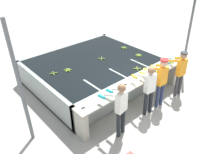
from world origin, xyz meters
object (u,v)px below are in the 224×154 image
at_px(banana_bunch_floating_0, 139,55).
at_px(banana_bunch_floating_1, 101,58).
at_px(banana_bunch_ledge_1, 156,71).
at_px(support_post_right, 189,33).
at_px(banana_bunch_floating_2, 53,73).
at_px(banana_bunch_ledge_0, 171,63).
at_px(banana_bunch_floating_4, 124,48).
at_px(worker_1, 149,86).
at_px(knife_0, 86,107).
at_px(support_post_left, 20,87).
at_px(banana_bunch_floating_5, 68,70).
at_px(worker_2, 161,78).
at_px(banana_bunch_floating_3, 137,68).
at_px(worker_0, 120,105).
at_px(worker_3, 180,70).
at_px(knife_1, 128,85).

bearing_deg(banana_bunch_floating_0, banana_bunch_floating_1, 149.07).
height_order(banana_bunch_ledge_1, support_post_right, support_post_right).
height_order(banana_bunch_floating_2, banana_bunch_ledge_0, banana_bunch_ledge_0).
relative_size(banana_bunch_ledge_0, support_post_right, 0.08).
distance_m(banana_bunch_floating_4, support_post_right, 2.53).
height_order(worker_1, banana_bunch_ledge_1, worker_1).
relative_size(banana_bunch_floating_2, knife_0, 0.81).
bearing_deg(support_post_left, banana_bunch_floating_4, 14.20).
bearing_deg(banana_bunch_floating_0, support_post_left, -176.41).
bearing_deg(banana_bunch_floating_5, worker_2, -55.75).
bearing_deg(banana_bunch_floating_1, knife_0, -138.27).
height_order(worker_1, banana_bunch_floating_3, worker_1).
distance_m(worker_0, worker_3, 2.72).
distance_m(worker_0, banana_bunch_floating_5, 2.53).
height_order(knife_1, support_post_right, support_post_right).
relative_size(banana_bunch_floating_2, banana_bunch_floating_3, 1.16).
relative_size(banana_bunch_floating_5, support_post_right, 0.09).
distance_m(banana_bunch_floating_5, knife_1, 2.11).
bearing_deg(support_post_right, banana_bunch_floating_5, 158.21).
height_order(worker_0, worker_1, worker_0).
height_order(worker_2, worker_3, worker_2).
xyz_separation_m(banana_bunch_floating_0, banana_bunch_floating_4, (0.10, 0.87, 0.00)).
distance_m(banana_bunch_floating_0, support_post_left, 4.52).
relative_size(banana_bunch_ledge_0, knife_1, 0.78).
height_order(worker_2, banana_bunch_ledge_1, worker_2).
bearing_deg(banana_bunch_floating_1, banana_bunch_floating_4, 6.69).
relative_size(banana_bunch_floating_0, support_post_right, 0.09).
bearing_deg(worker_3, banana_bunch_ledge_1, 137.96).
xyz_separation_m(banana_bunch_floating_0, banana_bunch_floating_2, (-3.02, 0.94, 0.00)).
bearing_deg(banana_bunch_floating_2, support_post_right, -21.24).
distance_m(worker_2, support_post_left, 3.87).
bearing_deg(banana_bunch_floating_2, banana_bunch_floating_4, -1.18).
relative_size(worker_2, knife_1, 5.16).
bearing_deg(worker_2, knife_0, 167.83).
relative_size(worker_1, banana_bunch_floating_2, 5.80).
distance_m(worker_3, support_post_right, 1.97).
relative_size(banana_bunch_floating_3, knife_0, 0.70).
xyz_separation_m(worker_2, knife_1, (-0.87, 0.52, -0.09)).
distance_m(banana_bunch_ledge_0, support_post_right, 1.58).
relative_size(knife_1, support_post_left, 0.10).
xyz_separation_m(banana_bunch_floating_3, banana_bunch_ledge_0, (1.17, -0.51, 0.00)).
xyz_separation_m(worker_1, banana_bunch_floating_3, (0.61, 0.99, -0.04)).
distance_m(banana_bunch_floating_0, support_post_right, 2.09).
bearing_deg(knife_1, worker_1, -57.30).
distance_m(banana_bunch_floating_4, banana_bunch_ledge_0, 2.05).
height_order(knife_0, knife_1, same).
distance_m(worker_3, knife_0, 3.40).
bearing_deg(support_post_right, banana_bunch_floating_3, 174.19).
xyz_separation_m(banana_bunch_floating_2, banana_bunch_floating_5, (0.45, -0.13, -0.00)).
distance_m(worker_3, banana_bunch_ledge_1, 0.79).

